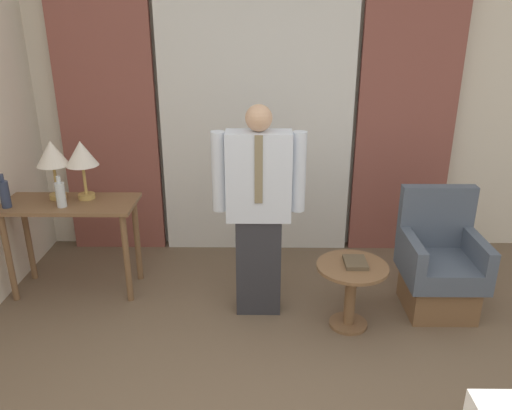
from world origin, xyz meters
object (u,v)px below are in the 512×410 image
Objects in this scene: book at (355,262)px; table_lamp_right at (81,156)px; desk at (71,219)px; bottle_by_lamp at (60,194)px; bottle_near_edge at (5,194)px; armchair at (439,268)px; table_lamp_left at (52,156)px; person at (259,207)px; side_table at (351,285)px.

table_lamp_right is at bearing 164.40° from book.
bottle_by_lamp reaches higher than desk.
bottle_by_lamp is at bearing -99.68° from desk.
bottle_near_edge reaches higher than armchair.
table_lamp_right is 1.77× the size of bottle_near_edge.
table_lamp_left is 1.91× the size of bottle_by_lamp.
desk is 1.12× the size of armchair.
armchair is (3.37, -0.14, -0.55)m from bottle_near_edge.
bottle_by_lamp is 0.15× the size of person.
armchair reaches higher than side_table.
armchair is (2.93, -0.25, -0.29)m from desk.
table_lamp_right is at bearing 54.30° from bottle_by_lamp.
desk is 0.65× the size of person.
desk is at bearing 167.39° from book.
person is at bearing -177.92° from armchair.
table_lamp_left reaches higher than book.
table_lamp_right is 2.94m from armchair.
person is at bearing 164.24° from book.
table_lamp_right is at bearing 164.47° from person.
book is (2.24, -0.40, -0.37)m from bottle_by_lamp.
table_lamp_left is 2.49m from book.
desk is 2.28m from side_table.
table_lamp_left is at bearing 166.60° from person.
book is (2.10, -0.59, -0.63)m from table_lamp_right.
side_table is (2.21, -0.42, -0.55)m from bottle_by_lamp.
bottle_near_edge is (-0.56, -0.20, -0.25)m from table_lamp_right.
book is at bearing -8.22° from bottle_near_edge.
bottle_near_edge is at bearing -177.58° from bottle_by_lamp.
desk is 2.22× the size of table_lamp_right.
person is at bearing -15.53° from table_lamp_right.
desk is at bearing 14.30° from bottle_near_edge.
bottle_by_lamp is (0.10, -0.18, -0.25)m from table_lamp_left.
table_lamp_left and table_lamp_right have the same top height.
side_table is (2.64, -0.40, -0.56)m from bottle_near_edge.
book is (2.66, -0.38, -0.38)m from bottle_near_edge.
table_lamp_left is at bearing 173.65° from armchair.
bottle_near_edge is 2.73m from side_table.
table_lamp_right is 0.34m from bottle_by_lamp.
bottle_near_edge is 0.52× the size of side_table.
bottle_near_edge is (-0.32, -0.20, -0.25)m from table_lamp_left.
table_lamp_right is 0.64m from bottle_near_edge.
armchair is (2.94, -0.15, -0.54)m from bottle_by_lamp.
bottle_near_edge reaches higher than bottle_by_lamp.
armchair is at bearing -4.85° from desk.
bottle_near_edge is at bearing 171.78° from book.
bottle_near_edge reaches higher than side_table.
side_table is (2.32, -0.60, -0.80)m from table_lamp_left.
book is at bearing -160.60° from armchair.
bottle_near_edge is at bearing 177.69° from armchair.
armchair is 0.77m from book.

